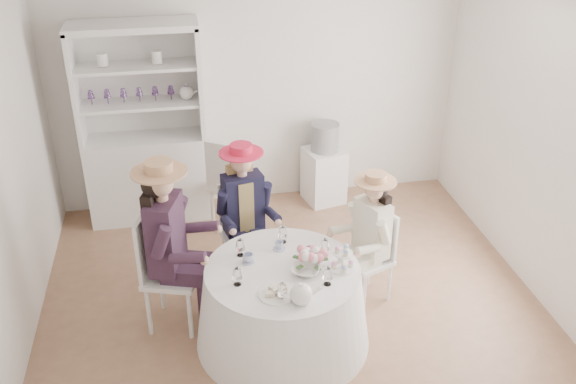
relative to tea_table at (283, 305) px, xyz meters
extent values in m
plane|color=brown|center=(0.16, 0.57, -0.36)|extent=(4.50, 4.50, 0.00)
plane|color=white|center=(0.16, 0.57, 2.34)|extent=(4.50, 4.50, 0.00)
plane|color=silver|center=(0.16, 2.57, 0.99)|extent=(4.50, 0.00, 4.50)
plane|color=silver|center=(0.16, -1.43, 0.99)|extent=(4.50, 0.00, 4.50)
plane|color=silver|center=(-2.09, 0.57, 0.99)|extent=(0.00, 4.50, 4.50)
plane|color=silver|center=(2.41, 0.57, 0.99)|extent=(0.00, 4.50, 4.50)
cone|color=white|center=(0.00, 0.00, -0.01)|extent=(1.45, 1.45, 0.70)
cylinder|color=white|center=(0.00, 0.00, 0.35)|extent=(1.25, 1.25, 0.02)
cube|color=silver|center=(-1.10, 2.32, 0.12)|extent=(1.37, 0.91, 0.96)
cube|color=silver|center=(-1.10, 2.53, 1.20)|extent=(1.21, 0.50, 1.18)
cube|color=silver|center=(-1.10, 2.32, 1.78)|extent=(1.37, 0.91, 0.06)
cube|color=silver|center=(-1.72, 2.32, 1.20)|extent=(0.21, 0.46, 1.18)
cube|color=silver|center=(-0.47, 2.32, 1.20)|extent=(0.21, 0.46, 1.18)
cube|color=silver|center=(-1.10, 2.32, 0.98)|extent=(1.27, 0.83, 0.03)
cube|color=silver|center=(-1.10, 2.32, 1.38)|extent=(1.27, 0.83, 0.03)
sphere|color=white|center=(-0.61, 2.32, 1.07)|extent=(0.15, 0.15, 0.15)
cube|color=silver|center=(0.89, 2.32, -0.03)|extent=(0.50, 0.50, 0.65)
cylinder|color=black|center=(0.89, 2.32, 0.45)|extent=(0.42, 0.42, 0.32)
cube|color=silver|center=(-0.88, 0.38, 0.14)|extent=(0.56, 0.56, 0.04)
cylinder|color=silver|center=(-0.76, 0.16, -0.11)|extent=(0.04, 0.04, 0.49)
cylinder|color=silver|center=(-0.65, 0.50, -0.11)|extent=(0.04, 0.04, 0.49)
cylinder|color=silver|center=(-1.10, 0.27, -0.11)|extent=(0.04, 0.04, 0.49)
cylinder|color=silver|center=(-0.99, 0.60, -0.11)|extent=(0.04, 0.04, 0.49)
cube|color=silver|center=(-1.07, 0.44, 0.44)|extent=(0.16, 0.41, 0.56)
cube|color=black|center=(-0.90, 0.39, 0.55)|extent=(0.33, 0.45, 0.64)
cube|color=black|center=(-0.78, 0.25, 0.23)|extent=(0.40, 0.25, 0.13)
cylinder|color=black|center=(-0.63, 0.20, -0.10)|extent=(0.11, 0.11, 0.51)
cylinder|color=black|center=(-0.93, 0.16, 0.63)|extent=(0.21, 0.15, 0.31)
cube|color=black|center=(-0.72, 0.44, 0.23)|extent=(0.40, 0.25, 0.13)
cylinder|color=black|center=(-0.57, 0.39, -0.10)|extent=(0.11, 0.11, 0.51)
cylinder|color=black|center=(-0.79, 0.59, 0.63)|extent=(0.21, 0.15, 0.31)
cylinder|color=#D8A889|center=(-0.90, 0.39, 0.90)|extent=(0.10, 0.10, 0.09)
sphere|color=#D8A889|center=(-0.90, 0.39, 1.02)|extent=(0.21, 0.21, 0.21)
sphere|color=black|center=(-0.95, 0.40, 1.00)|extent=(0.21, 0.21, 0.21)
cube|color=black|center=(-0.98, 0.42, 0.74)|extent=(0.16, 0.28, 0.42)
cylinder|color=tan|center=(-0.90, 0.39, 1.12)|extent=(0.44, 0.44, 0.01)
cylinder|color=tan|center=(-0.90, 0.39, 1.16)|extent=(0.22, 0.22, 0.09)
cube|color=silver|center=(-0.20, 0.94, 0.09)|extent=(0.47, 0.47, 0.04)
cylinder|color=silver|center=(-0.32, 0.75, -0.14)|extent=(0.04, 0.04, 0.44)
cylinder|color=silver|center=(-0.01, 0.81, -0.14)|extent=(0.04, 0.04, 0.44)
cylinder|color=silver|center=(-0.39, 1.06, -0.14)|extent=(0.04, 0.04, 0.44)
cylinder|color=silver|center=(-0.07, 1.12, -0.14)|extent=(0.04, 0.04, 0.44)
cube|color=silver|center=(-0.23, 1.11, 0.36)|extent=(0.38, 0.11, 0.50)
cube|color=black|center=(-0.20, 0.96, 0.46)|extent=(0.39, 0.27, 0.58)
cube|color=tan|center=(-0.20, 0.96, 0.46)|extent=(0.18, 0.24, 0.50)
cube|color=black|center=(-0.26, 0.80, 0.17)|extent=(0.20, 0.36, 0.12)
cylinder|color=black|center=(-0.23, 0.66, -0.13)|extent=(0.10, 0.10, 0.46)
cylinder|color=black|center=(-0.39, 0.87, 0.53)|extent=(0.12, 0.19, 0.27)
cube|color=black|center=(-0.09, 0.84, 0.17)|extent=(0.20, 0.36, 0.12)
cylinder|color=black|center=(-0.06, 0.70, -0.13)|extent=(0.10, 0.10, 0.46)
cylinder|color=black|center=(0.01, 0.96, 0.53)|extent=(0.12, 0.19, 0.27)
cylinder|color=#D8A889|center=(-0.20, 0.96, 0.77)|extent=(0.09, 0.09, 0.08)
sphere|color=#D8A889|center=(-0.20, 0.96, 0.88)|extent=(0.19, 0.19, 0.19)
sphere|color=tan|center=(-0.21, 1.00, 0.86)|extent=(0.19, 0.19, 0.19)
cube|color=tan|center=(-0.22, 1.03, 0.63)|extent=(0.25, 0.13, 0.38)
cylinder|color=red|center=(-0.20, 0.96, 0.96)|extent=(0.40, 0.40, 0.01)
cylinder|color=red|center=(-0.20, 0.96, 1.00)|extent=(0.20, 0.20, 0.08)
cube|color=silver|center=(0.85, 0.43, 0.05)|extent=(0.48, 0.48, 0.04)
cylinder|color=silver|center=(0.66, 0.51, -0.16)|extent=(0.03, 0.03, 0.40)
cylinder|color=silver|center=(0.78, 0.24, -0.16)|extent=(0.03, 0.03, 0.40)
cylinder|color=silver|center=(0.93, 0.62, -0.16)|extent=(0.03, 0.03, 0.40)
cylinder|color=silver|center=(1.05, 0.35, -0.16)|extent=(0.03, 0.03, 0.40)
cube|color=silver|center=(1.00, 0.49, 0.30)|extent=(0.16, 0.33, 0.45)
cube|color=silver|center=(0.87, 0.44, 0.39)|extent=(0.30, 0.37, 0.53)
cube|color=silver|center=(0.72, 0.46, 0.12)|extent=(0.33, 0.23, 0.11)
cylinder|color=silver|center=(0.60, 0.41, -0.15)|extent=(0.09, 0.09, 0.42)
cylinder|color=silver|center=(0.76, 0.60, 0.45)|extent=(0.18, 0.14, 0.25)
cube|color=silver|center=(0.79, 0.31, 0.12)|extent=(0.33, 0.23, 0.11)
cylinder|color=silver|center=(0.67, 0.26, -0.15)|extent=(0.09, 0.09, 0.42)
cylinder|color=silver|center=(0.91, 0.25, 0.45)|extent=(0.18, 0.14, 0.25)
cylinder|color=#D8A889|center=(0.87, 0.44, 0.67)|extent=(0.08, 0.08, 0.07)
sphere|color=#D8A889|center=(0.87, 0.44, 0.77)|extent=(0.17, 0.17, 0.17)
sphere|color=black|center=(0.91, 0.45, 0.76)|extent=(0.17, 0.17, 0.17)
cube|color=black|center=(0.94, 0.47, 0.54)|extent=(0.15, 0.23, 0.35)
cylinder|color=tan|center=(0.87, 0.44, 0.85)|extent=(0.36, 0.36, 0.01)
cylinder|color=tan|center=(0.87, 0.44, 0.89)|extent=(0.18, 0.18, 0.07)
cube|color=silver|center=(-0.20, 1.93, 0.13)|extent=(0.60, 0.60, 0.04)
cylinder|color=silver|center=(0.04, 1.98, -0.12)|extent=(0.04, 0.04, 0.48)
cylinder|color=silver|center=(-0.25, 2.17, -0.12)|extent=(0.04, 0.04, 0.48)
cylinder|color=silver|center=(-0.15, 1.68, -0.12)|extent=(0.04, 0.04, 0.48)
cylinder|color=silver|center=(-0.44, 1.88, -0.12)|extent=(0.04, 0.04, 0.48)
cube|color=silver|center=(-0.30, 1.76, 0.43)|extent=(0.36, 0.25, 0.55)
imported|color=white|center=(-0.26, 0.14, 0.40)|extent=(0.11, 0.11, 0.07)
imported|color=white|center=(0.02, 0.29, 0.40)|extent=(0.09, 0.09, 0.07)
imported|color=white|center=(0.25, 0.14, 0.40)|extent=(0.11, 0.11, 0.07)
imported|color=white|center=(0.17, -0.09, 0.39)|extent=(0.29, 0.29, 0.06)
sphere|color=pink|center=(0.29, 0.00, 0.46)|extent=(0.08, 0.08, 0.08)
sphere|color=white|center=(0.28, 0.04, 0.46)|extent=(0.08, 0.08, 0.08)
sphere|color=pink|center=(0.25, 0.06, 0.46)|extent=(0.08, 0.08, 0.08)
sphere|color=white|center=(0.21, 0.06, 0.46)|extent=(0.08, 0.08, 0.08)
sphere|color=pink|center=(0.18, 0.05, 0.46)|extent=(0.08, 0.08, 0.08)
sphere|color=white|center=(0.16, 0.02, 0.46)|extent=(0.08, 0.08, 0.08)
sphere|color=pink|center=(0.16, -0.02, 0.46)|extent=(0.08, 0.08, 0.08)
sphere|color=white|center=(0.18, -0.05, 0.46)|extent=(0.08, 0.08, 0.08)
sphere|color=pink|center=(0.21, -0.06, 0.46)|extent=(0.08, 0.08, 0.08)
sphere|color=white|center=(0.25, -0.06, 0.46)|extent=(0.08, 0.08, 0.08)
sphere|color=pink|center=(0.28, -0.04, 0.46)|extent=(0.08, 0.08, 0.08)
sphere|color=white|center=(0.06, -0.44, 0.44)|extent=(0.17, 0.17, 0.17)
cylinder|color=white|center=(0.17, -0.44, 0.45)|extent=(0.10, 0.03, 0.08)
cylinder|color=white|center=(0.06, -0.44, 0.52)|extent=(0.04, 0.04, 0.02)
cylinder|color=white|center=(-0.10, -0.32, 0.37)|extent=(0.28, 0.28, 0.01)
cube|color=beige|center=(-0.15, -0.34, 0.39)|extent=(0.06, 0.04, 0.03)
cube|color=beige|center=(-0.10, -0.32, 0.41)|extent=(0.07, 0.06, 0.03)
cube|color=beige|center=(-0.05, -0.30, 0.39)|extent=(0.08, 0.07, 0.03)
cube|color=beige|center=(-0.12, -0.28, 0.41)|extent=(0.08, 0.08, 0.03)
cube|color=beige|center=(-0.07, -0.36, 0.39)|extent=(0.07, 0.08, 0.03)
cylinder|color=white|center=(0.47, -0.07, 0.37)|extent=(0.21, 0.21, 0.01)
cylinder|color=white|center=(0.47, -0.07, 0.43)|extent=(0.02, 0.02, 0.14)
cylinder|color=white|center=(0.47, -0.07, 0.50)|extent=(0.16, 0.16, 0.01)
camera|label=1|loc=(-0.70, -4.14, 3.34)|focal=40.00mm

